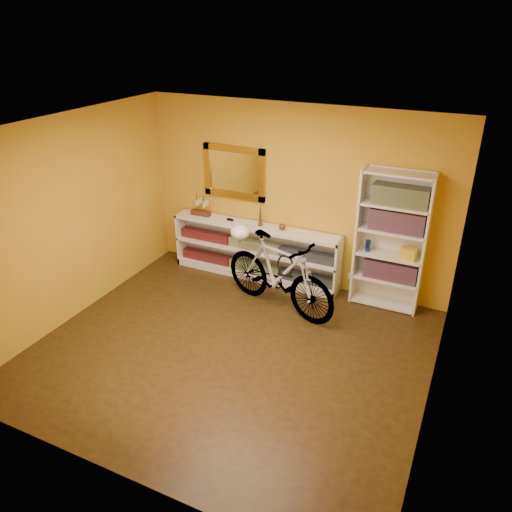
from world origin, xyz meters
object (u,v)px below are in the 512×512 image
at_px(bookcase, 391,242).
at_px(helmet, 240,232).
at_px(console_unit, 255,251).
at_px(bicycle, 279,274).

bearing_deg(bookcase, helmet, -164.64).
height_order(console_unit, bookcase, bookcase).
bearing_deg(console_unit, bicycle, -46.10).
bearing_deg(bookcase, bicycle, -150.42).
bearing_deg(helmet, console_unit, 90.66).
bearing_deg(helmet, bicycle, -15.93).
bearing_deg(console_unit, helmet, -89.34).
xyz_separation_m(console_unit, bicycle, (0.67, -0.70, 0.11)).
bearing_deg(bicycle, console_unit, 59.84).
distance_m(console_unit, bookcase, 2.02).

